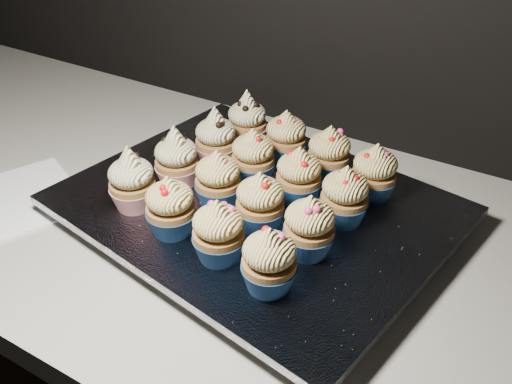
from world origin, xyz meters
TOP-DOWN VIEW (x-y plane):
  - worktop at (0.00, 1.70)m, footprint 2.44×0.64m
  - napkin at (-0.22, 1.57)m, footprint 0.23×0.23m
  - baking_tray at (0.12, 1.71)m, footprint 0.52×0.43m
  - foil_lining at (0.12, 1.71)m, footprint 0.56×0.47m
  - cupcake_0 at (-0.02, 1.61)m, footprint 0.06×0.06m
  - cupcake_1 at (0.06, 1.59)m, footprint 0.06×0.06m
  - cupcake_2 at (0.14, 1.58)m, footprint 0.06×0.06m
  - cupcake_3 at (0.21, 1.57)m, footprint 0.06×0.06m
  - cupcake_4 at (-0.00, 1.69)m, footprint 0.06×0.06m
  - cupcake_5 at (0.07, 1.68)m, footprint 0.06×0.06m
  - cupcake_6 at (0.15, 1.66)m, footprint 0.06×0.06m
  - cupcake_7 at (0.23, 1.65)m, footprint 0.06×0.06m
  - cupcake_8 at (0.01, 1.77)m, footprint 0.06×0.06m
  - cupcake_9 at (0.08, 1.75)m, footprint 0.06×0.06m
  - cupcake_10 at (0.16, 1.74)m, footprint 0.06×0.06m
  - cupcake_11 at (0.24, 1.73)m, footprint 0.06×0.06m
  - cupcake_12 at (0.02, 1.84)m, footprint 0.06×0.06m
  - cupcake_13 at (0.10, 1.83)m, footprint 0.06×0.06m
  - cupcake_14 at (0.17, 1.81)m, footprint 0.06×0.06m
  - cupcake_15 at (0.25, 1.80)m, footprint 0.06×0.06m

SIDE VIEW (x-z plane):
  - worktop at x=0.00m, z-range 0.86..0.90m
  - napkin at x=-0.22m, z-range 0.90..0.90m
  - baking_tray at x=0.12m, z-range 0.90..0.92m
  - foil_lining at x=0.12m, z-range 0.92..0.93m
  - cupcake_1 at x=0.06m, z-range 0.93..1.01m
  - cupcake_2 at x=0.14m, z-range 0.93..1.01m
  - cupcake_3 at x=0.21m, z-range 0.93..1.01m
  - cupcake_5 at x=0.07m, z-range 0.93..1.01m
  - cupcake_6 at x=0.15m, z-range 0.93..1.01m
  - cupcake_7 at x=0.23m, z-range 0.93..1.01m
  - cupcake_9 at x=0.08m, z-range 0.93..1.01m
  - cupcake_10 at x=0.16m, z-range 0.93..1.01m
  - cupcake_11 at x=0.24m, z-range 0.93..1.01m
  - cupcake_13 at x=0.10m, z-range 0.93..1.01m
  - cupcake_14 at x=0.17m, z-range 0.93..1.01m
  - cupcake_15 at x=0.25m, z-range 0.93..1.01m
  - cupcake_0 at x=-0.02m, z-range 0.93..1.02m
  - cupcake_4 at x=0.00m, z-range 0.93..1.02m
  - cupcake_8 at x=0.01m, z-range 0.93..1.02m
  - cupcake_12 at x=0.02m, z-range 0.93..1.02m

